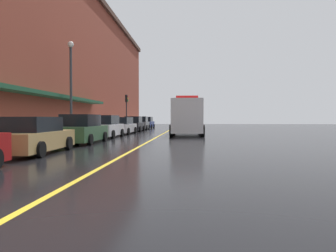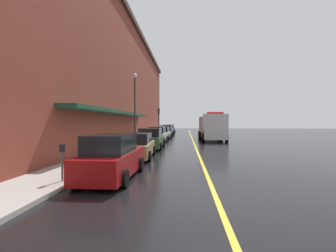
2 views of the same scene
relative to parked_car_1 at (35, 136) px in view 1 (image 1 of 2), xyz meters
name	(u,v)px [view 1 (image 1 of 2)]	position (x,y,z in m)	size (l,w,h in m)	color
ground_plane	(162,134)	(3.95, 16.53, -0.75)	(112.00, 112.00, 0.00)	black
sidewalk_left	(98,133)	(-2.25, 16.53, -0.67)	(2.40, 70.00, 0.15)	#ADA8A0
lane_center_stripe	(162,134)	(3.95, 16.53, -0.74)	(0.16, 70.00, 0.01)	gold
brick_building_left	(23,55)	(-9.10, 15.53, 6.75)	(12.48, 64.00, 14.98)	brown
parked_car_1	(35,136)	(0.00, 0.00, 0.00)	(2.15, 4.95, 1.58)	#A5844C
parked_car_2	(82,130)	(0.09, 5.67, 0.07)	(2.14, 4.89, 1.75)	#2D5133
parked_car_3	(107,127)	(0.03, 11.38, 0.07)	(2.02, 4.49, 1.76)	silver
parked_car_4	(122,126)	(0.05, 17.00, 0.02)	(2.17, 4.89, 1.63)	silver
parked_car_5	(134,124)	(0.08, 22.90, 0.07)	(2.09, 4.15, 1.75)	black
parked_car_6	(141,123)	(-0.05, 28.97, 0.08)	(2.12, 4.59, 1.77)	#595B60
parked_car_7	(147,123)	(-0.03, 34.41, 0.07)	(2.04, 4.47, 1.75)	navy
box_truck	(187,117)	(6.32, 16.22, 0.87)	(3.03, 8.76, 3.38)	silver
parking_meter_1	(126,122)	(-1.40, 25.89, 0.31)	(0.14, 0.18, 1.33)	#4C4C51
street_lamp_left	(71,79)	(-2.00, 9.24, 3.65)	(0.44, 0.44, 6.94)	#33383D
traffic_light_near	(127,105)	(-1.34, 25.69, 2.41)	(0.38, 0.36, 4.30)	#232326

